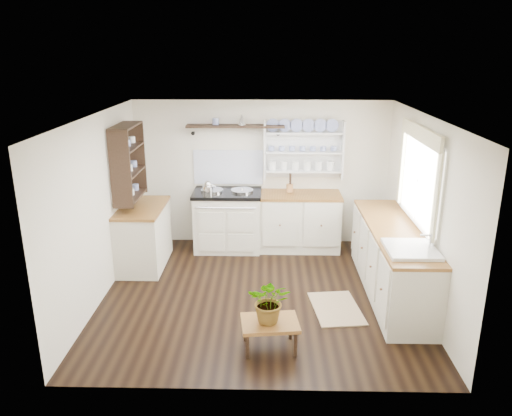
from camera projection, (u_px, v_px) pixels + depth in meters
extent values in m
cube|color=black|center=(259.00, 294.00, 6.49)|extent=(4.00, 3.80, 0.01)
cube|color=#EDE6CC|center=(262.00, 173.00, 7.94)|extent=(4.00, 0.02, 2.30)
cube|color=#EDE6CC|center=(423.00, 212.00, 6.09)|extent=(0.02, 3.80, 2.30)
cube|color=#EDE6CC|center=(98.00, 209.00, 6.18)|extent=(0.02, 3.80, 2.30)
cube|color=white|center=(260.00, 116.00, 5.78)|extent=(4.00, 3.80, 0.01)
cube|color=white|center=(419.00, 181.00, 6.12)|extent=(0.04, 1.40, 1.00)
cube|color=white|center=(417.00, 181.00, 6.13)|extent=(0.02, 1.50, 1.10)
cube|color=#EAEABB|center=(421.00, 134.00, 5.95)|extent=(0.04, 1.55, 0.18)
cube|color=silver|center=(228.00, 222.00, 7.86)|extent=(1.01, 0.66, 0.89)
cube|color=black|center=(227.00, 193.00, 7.71)|extent=(1.05, 0.70, 0.05)
cylinder|color=silver|center=(212.00, 190.00, 7.70)|extent=(0.34, 0.34, 0.03)
cylinder|color=silver|center=(242.00, 191.00, 7.69)|extent=(0.34, 0.34, 0.03)
cylinder|color=silver|center=(225.00, 208.00, 7.40)|extent=(0.91, 0.02, 0.02)
cube|color=beige|center=(299.00, 222.00, 7.86)|extent=(1.25, 0.60, 0.88)
cube|color=brown|center=(300.00, 195.00, 7.73)|extent=(1.27, 0.63, 0.04)
cube|color=beige|center=(392.00, 261.00, 6.41)|extent=(0.60, 2.40, 0.88)
cube|color=brown|center=(395.00, 229.00, 6.27)|extent=(0.62, 2.43, 0.04)
cube|color=white|center=(410.00, 259.00, 5.58)|extent=(0.55, 0.60, 0.28)
cylinder|color=silver|center=(430.00, 243.00, 5.52)|extent=(0.02, 0.02, 0.22)
cube|color=beige|center=(144.00, 237.00, 7.25)|extent=(0.60, 1.10, 0.88)
cube|color=brown|center=(142.00, 208.00, 7.11)|extent=(0.62, 1.13, 0.04)
cube|color=white|center=(303.00, 149.00, 7.78)|extent=(1.20, 0.03, 0.90)
cube|color=white|center=(304.00, 150.00, 7.70)|extent=(1.20, 0.22, 0.02)
cylinder|color=navy|center=(304.00, 133.00, 7.63)|extent=(0.20, 0.02, 0.20)
cube|color=black|center=(235.00, 126.00, 7.59)|extent=(1.50, 0.24, 0.04)
cone|color=black|center=(194.00, 132.00, 7.71)|extent=(0.06, 0.20, 0.06)
cone|color=black|center=(278.00, 133.00, 7.68)|extent=(0.06, 0.20, 0.06)
cube|color=black|center=(128.00, 162.00, 6.91)|extent=(0.28, 0.80, 1.05)
cylinder|color=#AA713E|center=(290.00, 188.00, 7.78)|extent=(0.10, 0.10, 0.12)
cube|color=brown|center=(270.00, 323.00, 5.23)|extent=(0.64, 0.49, 0.04)
cylinder|color=black|center=(248.00, 346.00, 5.11)|extent=(0.04, 0.04, 0.28)
cylinder|color=black|center=(245.00, 329.00, 5.42)|extent=(0.04, 0.04, 0.28)
cylinder|color=black|center=(295.00, 344.00, 5.15)|extent=(0.04, 0.04, 0.28)
cylinder|color=black|center=(291.00, 327.00, 5.46)|extent=(0.04, 0.04, 0.28)
imported|color=#3F7233|center=(270.00, 301.00, 5.15)|extent=(0.48, 0.43, 0.48)
cube|color=#988658|center=(336.00, 308.00, 6.12)|extent=(0.65, 0.91, 0.02)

